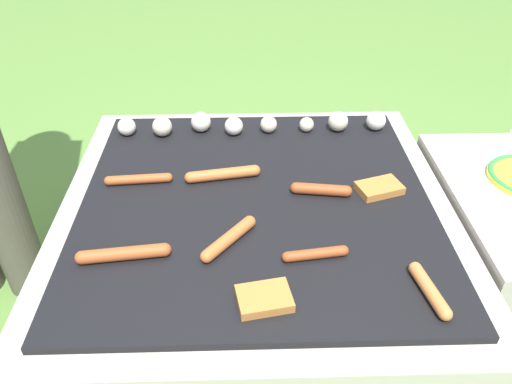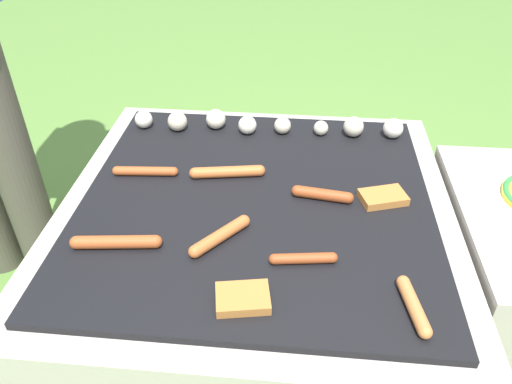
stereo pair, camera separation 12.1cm
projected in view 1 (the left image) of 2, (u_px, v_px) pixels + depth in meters
ground_plane at (256, 318)px, 1.49m from camera, size 14.00×14.00×0.00m
grill at (256, 265)px, 1.36m from camera, size 0.96×0.96×0.45m
side_ledge at (511, 258)px, 1.38m from camera, size 0.42×0.59×0.45m
sausage_back_right at (223, 174)px, 1.28m from camera, size 0.20×0.06×0.03m
sausage_mid_right at (321, 189)px, 1.23m from camera, size 0.15×0.05×0.03m
sausage_back_left at (139, 179)px, 1.27m from camera, size 0.17×0.03×0.02m
sausage_back_center at (124, 254)px, 1.04m from camera, size 0.20×0.05×0.03m
sausage_front_left at (229, 238)px, 1.08m from camera, size 0.12×0.14×0.03m
sausage_front_right at (315, 254)px, 1.05m from camera, size 0.14×0.04×0.02m
sausage_front_center at (430, 290)px, 0.96m from camera, size 0.05×0.14×0.03m
bread_slice_center at (379, 188)px, 1.24m from camera, size 0.12×0.10×0.02m
bread_slice_left at (264, 298)px, 0.95m from camera, size 0.11×0.09×0.02m
mushroom_row at (252, 124)px, 1.47m from camera, size 0.79×0.08×0.06m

